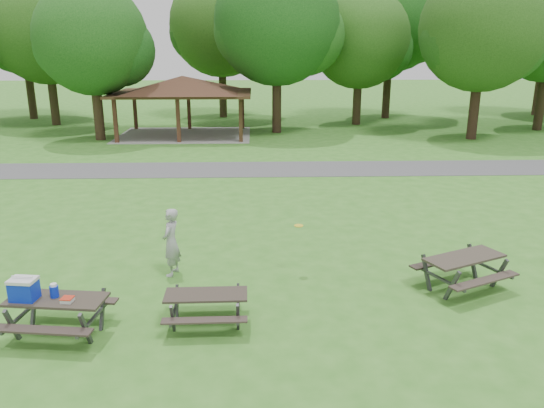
{
  "coord_description": "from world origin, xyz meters",
  "views": [
    {
      "loc": [
        0.53,
        -10.35,
        5.62
      ],
      "look_at": [
        1.0,
        4.0,
        1.3
      ],
      "focal_mm": 35.0,
      "sensor_mm": 36.0,
      "label": 1
    }
  ],
  "objects": [
    {
      "name": "ground",
      "position": [
        0.0,
        0.0,
        0.0
      ],
      "size": [
        160.0,
        160.0,
        0.0
      ],
      "primitive_type": "plane",
      "color": "#347320",
      "rests_on": "ground"
    },
    {
      "name": "asphalt_path",
      "position": [
        0.0,
        14.0,
        0.01
      ],
      "size": [
        120.0,
        3.2,
        0.02
      ],
      "primitive_type": "cube",
      "color": "#464648",
      "rests_on": "ground"
    },
    {
      "name": "pavilion",
      "position": [
        -4.0,
        24.0,
        3.06
      ],
      "size": [
        8.6,
        7.01,
        3.76
      ],
      "color": "#3B2015",
      "rests_on": "ground"
    },
    {
      "name": "tree_row_c",
      "position": [
        -13.9,
        29.03,
        6.54
      ],
      "size": [
        8.19,
        7.8,
        10.67
      ],
      "color": "black",
      "rests_on": "ground"
    },
    {
      "name": "tree_row_d",
      "position": [
        -8.92,
        22.53,
        5.77
      ],
      "size": [
        6.93,
        6.6,
        9.27
      ],
      "color": "#302115",
      "rests_on": "ground"
    },
    {
      "name": "tree_row_e",
      "position": [
        2.1,
        25.03,
        6.78
      ],
      "size": [
        8.4,
        8.0,
        11.02
      ],
      "color": "black",
      "rests_on": "ground"
    },
    {
      "name": "tree_row_f",
      "position": [
        8.09,
        28.53,
        5.84
      ],
      "size": [
        7.35,
        7.0,
        9.55
      ],
      "color": "black",
      "rests_on": "ground"
    },
    {
      "name": "tree_row_g",
      "position": [
        14.09,
        22.03,
        6.33
      ],
      "size": [
        7.77,
        7.4,
        10.25
      ],
      "color": "black",
      "rests_on": "ground"
    },
    {
      "name": "tree_deep_a",
      "position": [
        -16.9,
        32.53,
        7.13
      ],
      "size": [
        8.4,
        8.0,
        11.38
      ],
      "color": "#2F2115",
      "rests_on": "ground"
    },
    {
      "name": "tree_deep_b",
      "position": [
        -1.9,
        33.03,
        6.89
      ],
      "size": [
        8.4,
        8.0,
        11.13
      ],
      "color": "black",
      "rests_on": "ground"
    },
    {
      "name": "tree_deep_c",
      "position": [
        11.1,
        32.03,
        7.44
      ],
      "size": [
        8.82,
        8.4,
        11.9
      ],
      "color": "black",
      "rests_on": "ground"
    },
    {
      "name": "picnic_table_near",
      "position": [
        -3.63,
        -0.72,
        0.77
      ],
      "size": [
        2.11,
        1.78,
        1.34
      ],
      "color": "#2C2620",
      "rests_on": "ground"
    },
    {
      "name": "picnic_table_middle",
      "position": [
        -0.51,
        -0.41,
        0.54
      ],
      "size": [
        1.72,
        1.4,
        0.74
      ],
      "color": "#2C251F",
      "rests_on": "ground"
    },
    {
      "name": "picnic_table_far",
      "position": [
        5.47,
        1.12,
        0.63
      ],
      "size": [
        2.45,
        2.27,
        0.85
      ],
      "color": "#302923",
      "rests_on": "ground"
    },
    {
      "name": "frisbee_in_flight",
      "position": [
        1.61,
        2.14,
        1.29
      ],
      "size": [
        0.24,
        0.24,
        0.02
      ],
      "color": "gold",
      "rests_on": "ground"
    },
    {
      "name": "frisbee_thrower",
      "position": [
        -1.59,
        2.16,
        0.88
      ],
      "size": [
        0.56,
        0.72,
        1.75
      ],
      "primitive_type": "imported",
      "rotation": [
        0.0,
        0.0,
        -1.82
      ],
      "color": "#979799",
      "rests_on": "ground"
    }
  ]
}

